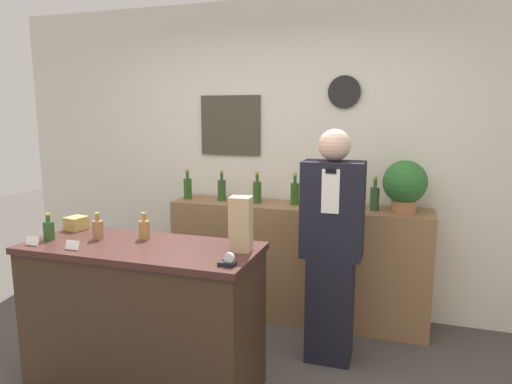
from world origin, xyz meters
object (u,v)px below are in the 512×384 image
paper_bag (241,224)px  tape_dispenser (228,262)px  shopkeeper (332,248)px  potted_plant (405,184)px

paper_bag → tape_dispenser: 0.31m
shopkeeper → potted_plant: bearing=51.3°
shopkeeper → potted_plant: size_ratio=4.05×
tape_dispenser → potted_plant: bearing=59.5°
shopkeeper → paper_bag: size_ratio=5.09×
potted_plant → paper_bag: bearing=-126.6°
potted_plant → tape_dispenser: 1.73m
paper_bag → tape_dispenser: bearing=-84.9°
potted_plant → shopkeeper: bearing=-128.7°
shopkeeper → paper_bag: (-0.44, -0.63, 0.29)m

